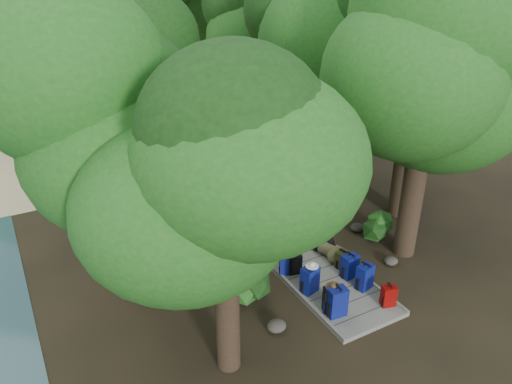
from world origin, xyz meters
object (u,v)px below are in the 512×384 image
suitcase_on_boardwalk (295,264)px  sun_lounger (216,119)px  kayak (78,143)px  backpack_left_c (310,278)px  backpack_right_c (350,265)px  backpack_right_d (342,258)px  backpack_left_b (331,299)px  backpack_right_a (389,295)px  duffel_right_khaki (330,250)px  duffel_right_black (316,238)px  backpack_left_a (337,300)px  backpack_left_d (286,264)px  backpack_right_b (365,276)px  lone_suitcase_on_sand (183,138)px

suitcase_on_boardwalk → sun_lounger: (3.29, 12.23, -0.10)m
kayak → backpack_left_c: bearing=-77.0°
backpack_right_c → sun_lounger: size_ratio=0.41×
backpack_right_d → kayak: backpack_right_d is taller
backpack_left_b → suitcase_on_boardwalk: (0.06, 1.71, -0.07)m
backpack_left_b → backpack_right_a: (1.36, -0.51, -0.05)m
backpack_right_c → duffel_right_khaki: bearing=77.1°
backpack_left_b → duffel_right_black: 2.90m
backpack_left_a → backpack_right_c: backpack_left_a is taller
backpack_right_a → kayak: 15.38m
backpack_left_d → kayak: (-3.01, 12.38, -0.22)m
backpack_right_a → duffel_right_black: backpack_right_a is taller
backpack_right_b → kayak: (-4.43, 13.89, -0.32)m
backpack_left_a → backpack_right_d: (1.32, 1.50, -0.15)m
lone_suitcase_on_sand → backpack_left_d: bearing=-95.4°
backpack_left_d → backpack_right_a: bearing=-31.8°
backpack_left_d → backpack_right_a: (1.50, -2.33, 0.03)m
backpack_left_c → kayak: bearing=87.6°
backpack_right_d → suitcase_on_boardwalk: bearing=149.4°
lone_suitcase_on_sand → sun_lounger: 2.97m
backpack_right_a → sun_lounger: bearing=99.0°
backpack_left_d → backpack_right_c: (1.39, -0.94, 0.09)m
duffel_right_black → lone_suitcase_on_sand: lone_suitcase_on_sand is taller
backpack_left_c → kayak: size_ratio=0.26×
backpack_left_b → backpack_left_c: (-0.03, 0.87, 0.05)m
backpack_left_a → backpack_right_b: (1.25, 0.48, -0.04)m
backpack_left_b → sun_lounger: 14.33m
backpack_right_d → duffel_right_black: 1.24m
backpack_left_b → duffel_right_black: backpack_left_b is taller
backpack_right_a → kayak: (-4.50, 14.71, -0.25)m
backpack_left_b → backpack_right_b: backpack_right_b is taller
backpack_right_b → backpack_right_c: size_ratio=1.04×
lone_suitcase_on_sand → backpack_left_c: bearing=-94.3°
backpack_left_b → backpack_left_c: size_ratio=0.89×
backpack_right_c → kayak: backpack_right_c is taller
backpack_right_d → backpack_left_a: bearing=-145.5°
backpack_left_d → suitcase_on_boardwalk: bearing=-4.7°
suitcase_on_boardwalk → kayak: bearing=118.6°
backpack_right_b → backpack_right_d: bearing=72.6°
suitcase_on_boardwalk → sun_lounger: 12.66m
suitcase_on_boardwalk → sun_lounger: size_ratio=0.32×
backpack_right_a → backpack_right_b: (-0.08, 0.81, 0.07)m
backpack_right_d → suitcase_on_boardwalk: (-1.30, 0.38, 0.01)m
lone_suitcase_on_sand → duffel_right_khaki: bearing=-86.9°
backpack_left_c → sun_lounger: 13.50m
backpack_left_a → backpack_right_a: 1.37m
backpack_right_a → backpack_right_b: size_ratio=0.81×
backpack_left_d → backpack_right_b: 2.08m
backpack_left_c → backpack_right_d: (1.38, 0.45, -0.13)m
backpack_left_b → backpack_right_d: size_ratio=1.32×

